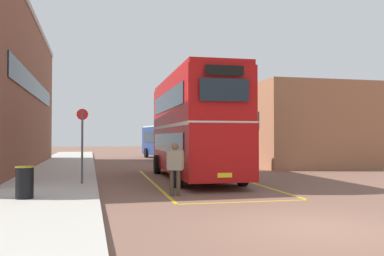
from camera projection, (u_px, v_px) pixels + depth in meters
name	position (u px, v px, depth m)	size (l,w,h in m)	color
ground_plane	(179.00, 173.00, 23.02)	(135.60, 135.60, 0.00)	brown
sidewalk_left	(59.00, 170.00, 23.82)	(4.00, 57.60, 0.14)	#B2ADA3
depot_building_right	(269.00, 128.00, 33.72)	(7.57, 18.00, 5.45)	#9E6647
double_decker_bus	(194.00, 125.00, 19.55)	(3.11, 10.31, 4.75)	black
single_deck_bus	(167.00, 141.00, 37.85)	(3.50, 9.48, 3.02)	black
pedestrian_boarding	(175.00, 165.00, 13.91)	(0.55, 0.39, 1.75)	#473828
litter_bin	(25.00, 182.00, 12.35)	(0.54, 0.54, 0.95)	black
bus_stop_sign	(82.00, 139.00, 16.36)	(0.44, 0.08, 2.92)	#4C4C51
bay_marking_yellow	(204.00, 183.00, 17.63)	(4.61, 12.35, 0.01)	gold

